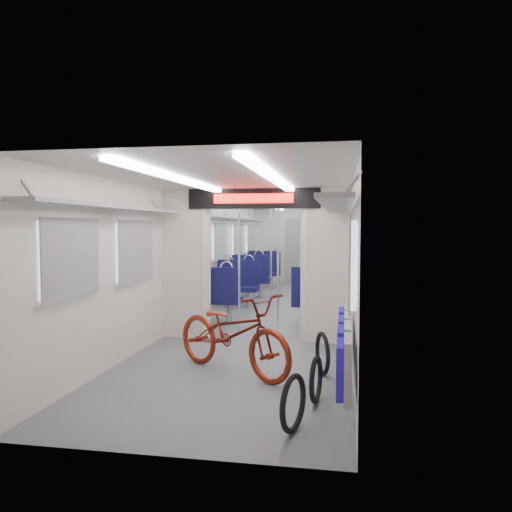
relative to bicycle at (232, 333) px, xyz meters
The scene contains 14 objects.
carriage 3.69m from the bicycle, 90.95° to the left, with size 12.00×12.02×2.31m.
bicycle is the anchor object (origin of this frame).
flip_bench 1.54m from the bicycle, 32.38° to the right, with size 0.12×2.10×0.50m.
bike_hoop_a 1.83m from the bicycle, 61.00° to the right, with size 0.50×0.50×0.05m, color black.
bike_hoop_b 1.35m from the bicycle, 39.28° to the right, with size 0.47×0.47×0.05m, color black.
bike_hoop_c 1.08m from the bicycle, ahead, with size 0.50×0.50×0.05m, color black.
seat_bay_near_left 4.05m from the bicycle, 104.21° to the left, with size 0.93×2.17×1.13m.
seat_bay_near_right 4.03m from the bicycle, 77.44° to the left, with size 0.95×2.28×1.16m.
seat_bay_far_left 7.48m from the bicycle, 97.63° to the left, with size 0.96×2.31×1.17m.
seat_bay_far_right 7.15m from the bicycle, 82.96° to the left, with size 0.91×2.05×1.09m.
stanchion_near_left 2.65m from the bicycle, 100.19° to the left, with size 0.04×0.04×2.30m, color silver.
stanchion_near_right 2.63m from the bicycle, 85.40° to the left, with size 0.04×0.04×2.30m, color silver.
stanchion_far_left 5.89m from the bicycle, 93.87° to the left, with size 0.04×0.04×2.30m, color silver.
stanchion_far_right 5.61m from the bicycle, 86.64° to the left, with size 0.04×0.04×2.30m, color silver.
Camera 1 is at (1.34, -9.47, 1.71)m, focal length 35.00 mm.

